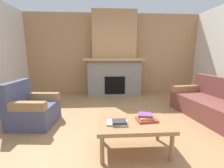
# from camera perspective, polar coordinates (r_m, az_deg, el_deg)

# --- Properties ---
(ground) EXTENTS (9.00, 9.00, 0.00)m
(ground) POSITION_cam_1_polar(r_m,az_deg,el_deg) (2.83, 4.77, -17.37)
(ground) COLOR #9E754C
(wall_back_wood_panel) EXTENTS (6.00, 0.12, 2.70)m
(wall_back_wood_panel) POSITION_cam_1_polar(r_m,az_deg,el_deg) (5.48, 0.46, 11.12)
(wall_back_wood_panel) COLOR tan
(wall_back_wood_panel) RESTS_ON ground
(fireplace) EXTENTS (1.90, 0.82, 2.70)m
(fireplace) POSITION_cam_1_polar(r_m,az_deg,el_deg) (5.10, 0.75, 9.03)
(fireplace) COLOR gray
(fireplace) RESTS_ON ground
(couch) EXTENTS (1.09, 1.90, 0.85)m
(couch) POSITION_cam_1_polar(r_m,az_deg,el_deg) (3.91, 34.16, -6.68)
(couch) COLOR brown
(couch) RESTS_ON ground
(armchair) EXTENTS (0.82, 0.82, 0.85)m
(armchair) POSITION_cam_1_polar(r_m,az_deg,el_deg) (3.37, -27.81, -8.49)
(armchair) COLOR #474C6B
(armchair) RESTS_ON ground
(coffee_table) EXTENTS (1.00, 0.60, 0.43)m
(coffee_table) POSITION_cam_1_polar(r_m,az_deg,el_deg) (2.20, 8.18, -15.25)
(coffee_table) COLOR #997047
(coffee_table) RESTS_ON ground
(book_stack_near_edge) EXTENTS (0.29, 0.20, 0.05)m
(book_stack_near_edge) POSITION_cam_1_polar(r_m,az_deg,el_deg) (2.10, 2.27, -14.16)
(book_stack_near_edge) COLOR beige
(book_stack_near_edge) RESTS_ON coffee_table
(book_stack_center) EXTENTS (0.30, 0.24, 0.09)m
(book_stack_center) POSITION_cam_1_polar(r_m,az_deg,el_deg) (2.25, 12.63, -12.23)
(book_stack_center) COLOR #B23833
(book_stack_center) RESTS_ON coffee_table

